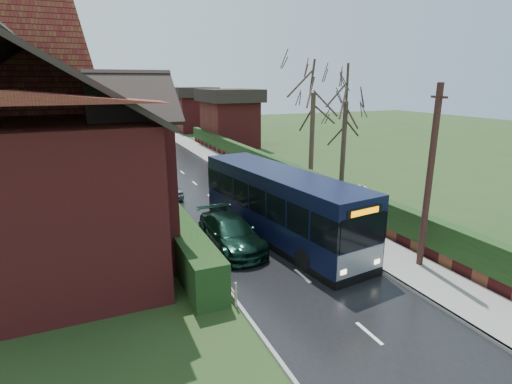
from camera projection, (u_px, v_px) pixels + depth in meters
name	position (u px, v px, depth m)	size (l,w,h in m)	color
ground	(279.00, 256.00, 17.30)	(140.00, 140.00, 0.00)	#2B401B
road	(211.00, 197.00, 26.13)	(6.00, 100.00, 0.02)	black
pavement	(269.00, 190.00, 27.75)	(2.50, 100.00, 0.14)	slate
kerb_right	(254.00, 191.00, 27.29)	(0.12, 100.00, 0.14)	gray
kerb_left	(164.00, 202.00, 24.95)	(0.12, 100.00, 0.10)	gray
front_hedge	(165.00, 216.00, 20.00)	(1.20, 16.00, 1.60)	black
picket_fence	(181.00, 221.00, 20.39)	(0.10, 16.00, 0.90)	gray
right_wall_hedge	(289.00, 174.00, 28.09)	(0.60, 50.00, 1.80)	maroon
brick_house	(48.00, 153.00, 16.99)	(9.30, 14.60, 10.30)	maroon
bus	(280.00, 206.00, 18.98)	(3.86, 11.03, 3.28)	black
car_silver	(163.00, 187.00, 26.06)	(1.56, 3.88, 1.32)	#B9B9BE
car_green	(231.00, 233.00, 18.05)	(1.99, 4.91, 1.42)	black
car_distant	(135.00, 132.00, 55.19)	(1.25, 3.57, 1.18)	black
bus_stop_sign	(361.00, 208.00, 17.54)	(0.17, 0.45, 3.00)	slate
telegraph_pole	(429.00, 179.00, 15.35)	(0.31, 0.93, 7.30)	black
tree_right_near	(347.00, 94.00, 23.66)	(4.08, 4.08, 8.82)	#33271E
tree_right_far	(314.00, 86.00, 28.64)	(4.84, 4.84, 9.35)	#3B2B23
tree_house_side	(43.00, 79.00, 20.74)	(4.40, 4.40, 10.00)	#33261E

